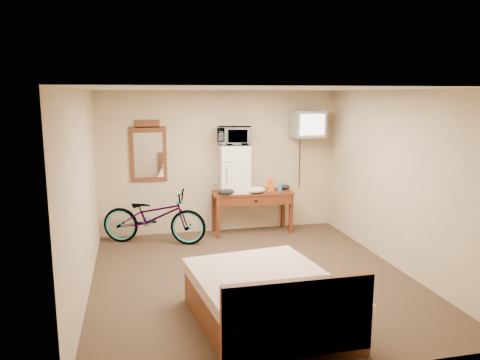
{
  "coord_description": "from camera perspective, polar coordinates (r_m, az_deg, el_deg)",
  "views": [
    {
      "loc": [
        -1.5,
        -5.77,
        2.44
      ],
      "look_at": [
        -0.03,
        0.57,
        1.24
      ],
      "focal_mm": 35.0,
      "sensor_mm": 36.0,
      "label": 1
    }
  ],
  "objects": [
    {
      "name": "snack_bag",
      "position": [
        8.22,
        3.74,
        -0.62
      ],
      "size": [
        0.13,
        0.09,
        0.23
      ],
      "primitive_type": "cube",
      "rotation": [
        0.0,
        0.0,
        -0.25
      ],
      "color": "#DD5413",
      "rests_on": "desk"
    },
    {
      "name": "cloth_dark_b",
      "position": [
        8.44,
        5.51,
        -0.83
      ],
      "size": [
        0.19,
        0.15,
        0.09
      ],
      "primitive_type": "ellipsoid",
      "color": "black",
      "rests_on": "desk"
    },
    {
      "name": "bed",
      "position": [
        5.06,
        3.55,
        -14.6
      ],
      "size": [
        1.62,
        2.01,
        0.9
      ],
      "color": "brown",
      "rests_on": "floor"
    },
    {
      "name": "microwave",
      "position": [
        8.04,
        -0.69,
        5.42
      ],
      "size": [
        0.64,
        0.5,
        0.31
      ],
      "primitive_type": "imported",
      "rotation": [
        0.0,
        0.0,
        -0.23
      ],
      "color": "white",
      "rests_on": "mini_fridge"
    },
    {
      "name": "desk",
      "position": [
        8.23,
        1.56,
        -2.21
      ],
      "size": [
        1.44,
        0.66,
        0.75
      ],
      "color": "#613215",
      "rests_on": "floor"
    },
    {
      "name": "wall_mirror",
      "position": [
        8.11,
        -11.12,
        3.4
      ],
      "size": [
        0.61,
        0.04,
        1.04
      ],
      "color": "brown",
      "rests_on": "room"
    },
    {
      "name": "crt_television",
      "position": [
        8.37,
        8.25,
        6.78
      ],
      "size": [
        0.55,
        0.61,
        0.47
      ],
      "color": "black",
      "rests_on": "room"
    },
    {
      "name": "cloth_cream",
      "position": [
        8.08,
        1.83,
        -1.19
      ],
      "size": [
        0.37,
        0.29,
        0.11
      ],
      "primitive_type": "ellipsoid",
      "color": "silver",
      "rests_on": "desk"
    },
    {
      "name": "cloth_dark_a",
      "position": [
        7.96,
        -1.68,
        -1.39
      ],
      "size": [
        0.29,
        0.22,
        0.11
      ],
      "primitive_type": "ellipsoid",
      "color": "black",
      "rests_on": "desk"
    },
    {
      "name": "mini_fridge",
      "position": [
        8.11,
        -0.68,
        1.41
      ],
      "size": [
        0.54,
        0.52,
        0.83
      ],
      "color": "white",
      "rests_on": "desk"
    },
    {
      "name": "room",
      "position": [
        6.08,
        1.51,
        -0.82
      ],
      "size": [
        4.6,
        4.64,
        2.5
      ],
      "color": "#433121",
      "rests_on": "ground"
    },
    {
      "name": "blue_cup",
      "position": [
        8.26,
        4.9,
        -0.92
      ],
      "size": [
        0.07,
        0.07,
        0.13
      ],
      "primitive_type": "cylinder",
      "color": "#3A6EC5",
      "rests_on": "desk"
    },
    {
      "name": "bicycle",
      "position": [
        7.83,
        -10.43,
        -4.39
      ],
      "size": [
        1.83,
        1.15,
        0.91
      ],
      "primitive_type": "imported",
      "rotation": [
        0.0,
        0.0,
        1.23
      ],
      "color": "black",
      "rests_on": "floor"
    }
  ]
}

